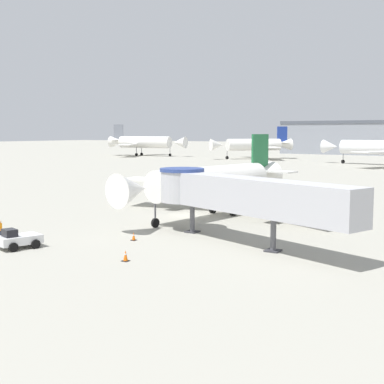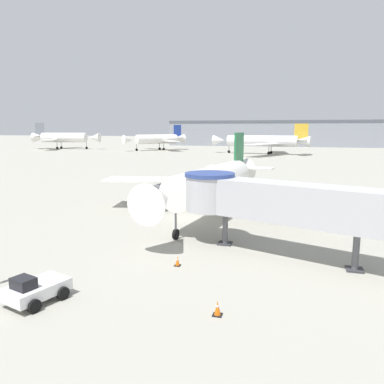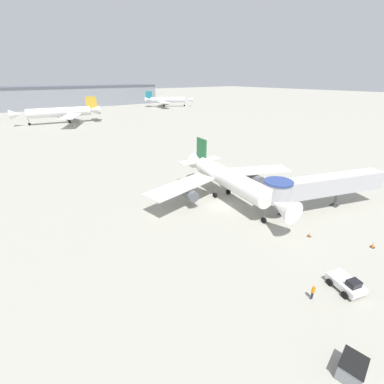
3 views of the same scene
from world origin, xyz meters
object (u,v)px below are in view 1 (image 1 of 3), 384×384
at_px(traffic_cone_near_nose, 134,236).
at_px(ground_crew_marshaller, 0,229).
at_px(pushback_tug_white, 18,239).
at_px(jet_bridge, 235,193).
at_px(background_jet_blue_tail, 255,145).
at_px(background_jet_gray_tail, 144,142).
at_px(traffic_cone_apron_front, 126,256).
at_px(main_airplane, 215,182).

relative_size(traffic_cone_near_nose, ground_crew_marshaller, 0.42).
bearing_deg(pushback_tug_white, jet_bridge, 56.50).
distance_m(pushback_tug_white, background_jet_blue_tail, 144.23).
relative_size(traffic_cone_near_nose, background_jet_gray_tail, 0.02).
height_order(background_jet_gray_tail, background_jet_blue_tail, background_jet_gray_tail).
bearing_deg(traffic_cone_apron_front, background_jet_gray_tail, 127.20).
bearing_deg(pushback_tug_white, background_jet_blue_tail, 124.90).
bearing_deg(main_airplane, background_jet_gray_tail, 138.70).
relative_size(main_airplane, pushback_tug_white, 7.77).
bearing_deg(background_jet_blue_tail, traffic_cone_near_nose, -28.26).
bearing_deg(ground_crew_marshaller, traffic_cone_apron_front, 9.03).
bearing_deg(traffic_cone_near_nose, traffic_cone_apron_front, -55.79).
distance_m(main_airplane, background_jet_gray_tail, 147.91).
xyz_separation_m(traffic_cone_apron_front, traffic_cone_near_nose, (-4.09, 6.02, -0.04)).
distance_m(main_airplane, pushback_tug_white, 22.93).
height_order(main_airplane, background_jet_gray_tail, background_jet_gray_tail).
bearing_deg(background_jet_blue_tail, pushback_tug_white, -31.45).
bearing_deg(traffic_cone_near_nose, jet_bridge, 27.35).
bearing_deg(jet_bridge, traffic_cone_apron_front, -89.67).
xyz_separation_m(pushback_tug_white, background_jet_gray_tail, (-91.30, 134.46, 4.50)).
xyz_separation_m(background_jet_gray_tail, background_jet_blue_tail, (45.68, 2.30, -0.42)).
xyz_separation_m(pushback_tug_white, traffic_cone_near_nose, (5.74, 7.25, -0.38)).
relative_size(ground_crew_marshaller, background_jet_blue_tail, 0.07).
bearing_deg(background_jet_gray_tail, traffic_cone_apron_front, -150.77).
bearing_deg(background_jet_gray_tail, ground_crew_marshaller, -154.66).
height_order(jet_bridge, traffic_cone_apron_front, jet_bridge).
xyz_separation_m(traffic_cone_apron_front, background_jet_gray_tail, (-101.14, 133.24, 4.84)).
relative_size(pushback_tug_white, traffic_cone_near_nose, 5.21).
distance_m(jet_bridge, traffic_cone_near_nose, 9.22).
height_order(traffic_cone_near_nose, background_jet_blue_tail, background_jet_blue_tail).
bearing_deg(main_airplane, jet_bridge, -45.13).
distance_m(traffic_cone_apron_front, traffic_cone_near_nose, 7.28).
bearing_deg(ground_crew_marshaller, background_jet_blue_tail, 116.68).
distance_m(traffic_cone_apron_front, ground_crew_marshaller, 13.70).
xyz_separation_m(pushback_tug_white, traffic_cone_apron_front, (9.84, 1.23, -0.33)).
distance_m(pushback_tug_white, background_jet_gray_tail, 162.60).
bearing_deg(pushback_tug_white, traffic_cone_near_nose, 68.05).
relative_size(pushback_tug_white, ground_crew_marshaller, 2.20).
bearing_deg(traffic_cone_apron_front, pushback_tug_white, -172.88).
distance_m(jet_bridge, pushback_tug_white, 17.60).
xyz_separation_m(jet_bridge, background_jet_blue_tail, (-58.85, 125.65, 0.72)).
distance_m(ground_crew_marshaller, background_jet_blue_tail, 141.76).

